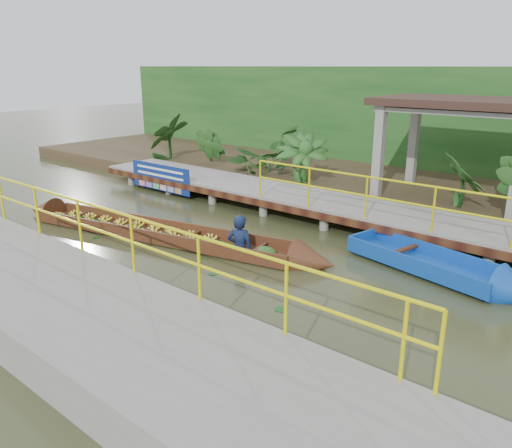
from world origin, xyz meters
The scene contains 10 objects.
ground centered at (0.00, 0.00, 0.00)m, with size 80.00×80.00×0.00m, color #2F361B.
land_strip centered at (0.00, 7.50, 0.23)m, with size 30.00×8.00×0.45m, color #2F2817.
far_dock centered at (0.02, 3.43, 0.48)m, with size 16.00×2.06×1.66m.
near_dock centered at (1.00, -4.20, 0.30)m, with size 18.00×2.40×1.73m.
pavilion centered at (3.00, 6.30, 2.82)m, with size 4.40×3.00×3.00m.
foliage_backdrop centered at (0.00, 10.00, 2.00)m, with size 30.00×0.80×4.00m, color #164417.
vendor_boat centered at (-1.44, -0.37, 0.24)m, with size 8.99×2.73×2.04m.
moored_blue_boat centered at (4.93, 1.55, 0.16)m, with size 3.97×1.77×0.92m.
blue_banner centered at (-5.14, 2.48, 0.56)m, with size 2.76×0.04×0.86m.
tropical_plants centered at (-1.75, 5.30, 1.33)m, with size 14.42×1.42×1.77m.
Camera 1 is at (7.42, -7.78, 4.02)m, focal length 35.00 mm.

